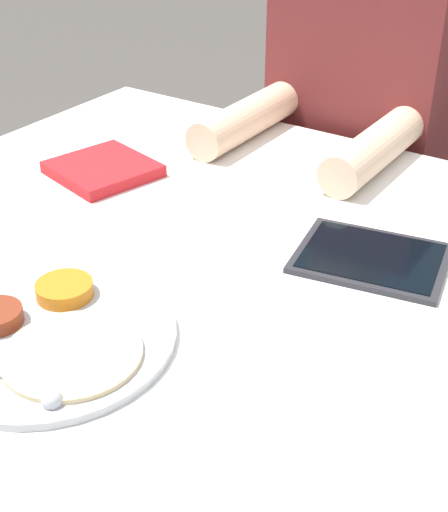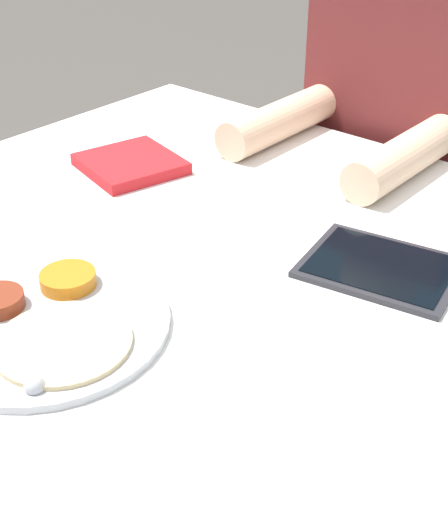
{
  "view_description": "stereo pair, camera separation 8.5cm",
  "coord_description": "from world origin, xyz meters",
  "px_view_note": "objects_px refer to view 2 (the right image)",
  "views": [
    {
      "loc": [
        0.45,
        -0.69,
        1.24
      ],
      "look_at": [
        0.04,
        -0.08,
        0.8
      ],
      "focal_mm": 50.0,
      "sensor_mm": 36.0,
      "label": 1
    },
    {
      "loc": [
        0.51,
        -0.64,
        1.24
      ],
      "look_at": [
        0.04,
        -0.08,
        0.8
      ],
      "focal_mm": 50.0,
      "sensor_mm": 36.0,
      "label": 2
    }
  ],
  "objects_px": {
    "thali_tray": "(46,322)",
    "tablet_device": "(381,267)",
    "red_notebook": "(131,165)",
    "person_diner": "(390,198)"
  },
  "relations": [
    {
      "from": "thali_tray",
      "to": "red_notebook",
      "type": "xyz_separation_m",
      "value": [
        -0.25,
        0.37,
        0.0
      ]
    },
    {
      "from": "red_notebook",
      "to": "tablet_device",
      "type": "relative_size",
      "value": 0.85
    },
    {
      "from": "thali_tray",
      "to": "tablet_device",
      "type": "bearing_deg",
      "value": 57.59
    },
    {
      "from": "red_notebook",
      "to": "person_diner",
      "type": "bearing_deg",
      "value": 65.01
    },
    {
      "from": "person_diner",
      "to": "thali_tray",
      "type": "bearing_deg",
      "value": -88.69
    },
    {
      "from": "thali_tray",
      "to": "tablet_device",
      "type": "xyz_separation_m",
      "value": [
        0.23,
        0.36,
        -0.0
      ]
    },
    {
      "from": "thali_tray",
      "to": "tablet_device",
      "type": "relative_size",
      "value": 1.31
    },
    {
      "from": "tablet_device",
      "to": "thali_tray",
      "type": "bearing_deg",
      "value": -122.41
    },
    {
      "from": "tablet_device",
      "to": "person_diner",
      "type": "relative_size",
      "value": 0.18
    },
    {
      "from": "thali_tray",
      "to": "tablet_device",
      "type": "distance_m",
      "value": 0.43
    }
  ]
}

